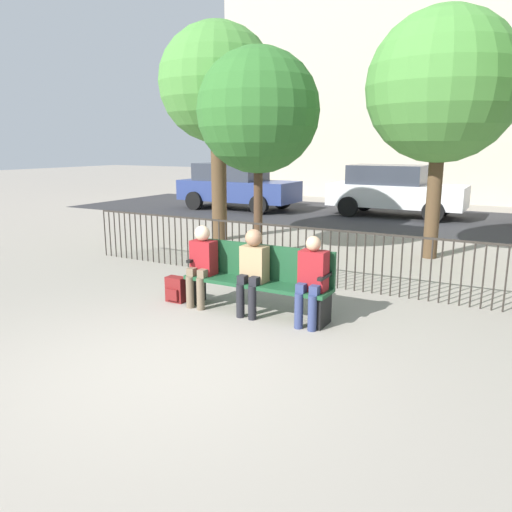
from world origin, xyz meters
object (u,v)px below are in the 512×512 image
(backpack, at_px, (176,290))
(tree_3, at_px, (258,111))
(tree_2, at_px, (217,85))
(parked_car_2, at_px, (394,190))
(park_bench, at_px, (259,276))
(parked_car_1, at_px, (236,185))
(seated_person_1, at_px, (253,267))
(seated_person_0, at_px, (202,261))
(tree_1, at_px, (442,87))
(seated_person_2, at_px, (312,277))

(backpack, height_order, tree_3, tree_3)
(tree_2, height_order, parked_car_2, tree_2)
(park_bench, bearing_deg, parked_car_2, 94.38)
(tree_2, xyz_separation_m, parked_car_1, (-2.71, 5.23, -2.73))
(tree_3, bearing_deg, parked_car_2, 82.08)
(tree_3, relative_size, parked_car_2, 0.98)
(seated_person_1, xyz_separation_m, parked_car_2, (-0.78, 10.59, 0.18))
(seated_person_1, xyz_separation_m, parked_car_1, (-6.10, 9.63, 0.18))
(backpack, relative_size, tree_3, 0.09)
(parked_car_1, bearing_deg, park_bench, -57.18)
(seated_person_1, xyz_separation_m, tree_2, (-3.39, 4.39, 2.91))
(seated_person_0, bearing_deg, tree_1, 64.89)
(park_bench, xyz_separation_m, tree_3, (-1.80, 3.25, 2.38))
(park_bench, distance_m, seated_person_0, 0.87)
(seated_person_2, height_order, tree_2, tree_2)
(seated_person_2, xyz_separation_m, tree_3, (-2.62, 3.38, 2.25))
(tree_2, relative_size, parked_car_2, 1.18)
(seated_person_2, bearing_deg, seated_person_1, 179.92)
(seated_person_0, height_order, parked_car_1, parked_car_1)
(tree_3, bearing_deg, tree_2, 147.93)
(parked_car_2, bearing_deg, tree_2, -112.91)
(seated_person_0, bearing_deg, seated_person_1, 0.07)
(park_bench, xyz_separation_m, tree_2, (-3.42, 4.26, 3.07))
(park_bench, xyz_separation_m, parked_car_2, (-0.80, 10.45, 0.34))
(seated_person_0, relative_size, tree_2, 0.23)
(tree_2, xyz_separation_m, tree_3, (1.61, -1.01, -0.68))
(backpack, xyz_separation_m, tree_1, (2.68, 4.83, 3.12))
(tree_2, bearing_deg, seated_person_0, -59.65)
(seated_person_1, bearing_deg, park_bench, 80.40)
(park_bench, bearing_deg, seated_person_2, -9.35)
(park_bench, relative_size, parked_car_2, 0.49)
(backpack, xyz_separation_m, tree_2, (-2.14, 4.44, 3.39))
(tree_1, bearing_deg, tree_2, -175.38)
(seated_person_1, bearing_deg, parked_car_2, 94.20)
(seated_person_2, height_order, parked_car_2, parked_car_2)
(seated_person_0, bearing_deg, tree_3, 105.82)
(park_bench, height_order, parked_car_1, parked_car_1)
(backpack, xyz_separation_m, parked_car_1, (-4.84, 9.67, 0.66))
(seated_person_1, xyz_separation_m, tree_3, (-1.78, 3.38, 2.22))
(backpack, relative_size, tree_1, 0.08)
(seated_person_2, height_order, tree_3, tree_3)
(seated_person_1, distance_m, tree_2, 6.27)
(backpack, bearing_deg, tree_3, 98.66)
(tree_2, bearing_deg, parked_car_1, 117.35)
(park_bench, xyz_separation_m, seated_person_2, (0.82, -0.14, 0.13))
(tree_3, relative_size, parked_car_1, 0.98)
(seated_person_1, bearing_deg, tree_2, 127.68)
(seated_person_1, bearing_deg, tree_1, 73.44)
(seated_person_1, bearing_deg, parked_car_1, 122.36)
(seated_person_1, height_order, parked_car_1, parked_car_1)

